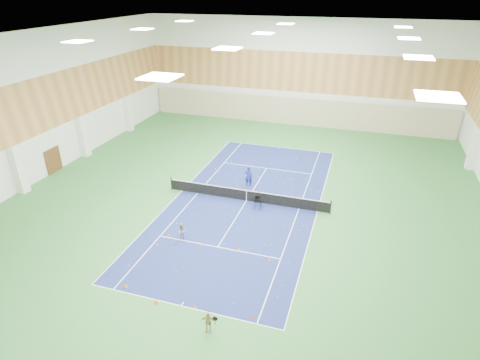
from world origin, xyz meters
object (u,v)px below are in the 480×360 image
tennis_net (247,195)px  coach (249,176)px  child_court (182,232)px  ball_cart (258,203)px  child_apron (208,322)px

tennis_net → coach: coach is taller
tennis_net → child_court: (-2.53, -6.27, 0.05)m
child_court → ball_cart: child_court is taller
child_apron → tennis_net: bearing=86.8°
coach → ball_cart: (1.73, -3.41, -0.41)m
tennis_net → child_apron: 13.15m
coach → ball_cart: 3.85m
tennis_net → coach: (-0.59, 2.55, 0.34)m
tennis_net → child_court: size_ratio=10.69×
ball_cart → coach: bearing=110.5°
coach → child_court: 9.04m
tennis_net → ball_cart: tennis_net is taller
coach → child_court: coach is taller
child_court → coach: bearing=70.0°
tennis_net → child_court: child_court is taller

